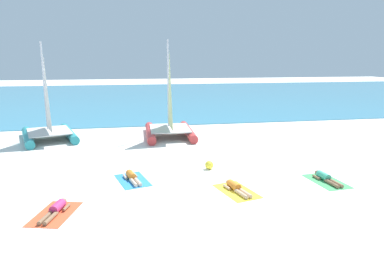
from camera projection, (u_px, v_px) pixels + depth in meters
ground_plane at (180, 133)px, 23.06m from camera, size 120.00×120.00×0.00m
ocean_water at (156, 96)px, 44.70m from camera, size 120.00×40.00×0.05m
sailboat_red at (170, 123)px, 21.68m from camera, size 3.05×4.69×6.03m
sailboat_teal at (48, 126)px, 20.86m from camera, size 4.10×5.16×5.87m
towel_leftmost at (55, 214)px, 11.05m from camera, size 1.55×2.12×0.01m
sunbather_leftmost at (56, 209)px, 11.09m from camera, size 0.78×1.55×0.30m
towel_center_left at (133, 180)px, 14.08m from camera, size 1.56×2.12×0.01m
sunbather_center_left at (132, 177)px, 14.12m from camera, size 0.78×1.55×0.30m
towel_center_right at (237, 191)px, 12.93m from camera, size 1.53×2.11×0.01m
sunbather_center_right at (236, 187)px, 12.97m from camera, size 0.77×1.55×0.30m
towel_rightmost at (326, 181)px, 13.97m from camera, size 1.27×1.99×0.01m
sunbather_rightmost at (326, 178)px, 14.00m from camera, size 0.58×1.57×0.30m
beach_ball at (209, 165)px, 15.48m from camera, size 0.38×0.38×0.38m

